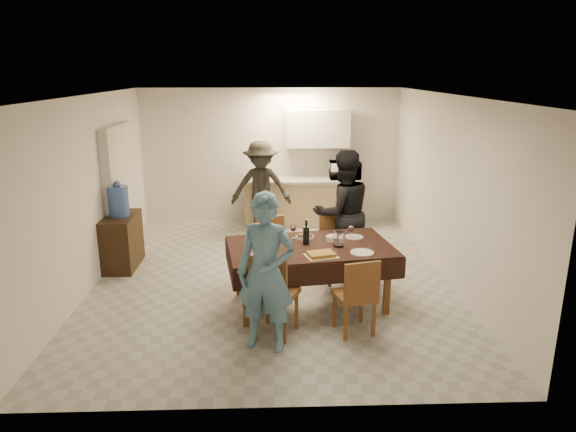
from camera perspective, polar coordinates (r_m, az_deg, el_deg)
name	(u,v)px	position (r m, az deg, el deg)	size (l,w,h in m)	color
floor	(272,278)	(7.55, -1.78, -6.85)	(5.00, 6.00, 0.02)	#ADADA8
ceiling	(270,95)	(6.97, -1.97, 13.27)	(5.00, 6.00, 0.02)	white
wall_back	(271,156)	(10.09, -1.94, 6.67)	(5.00, 0.02, 2.60)	silver
wall_front	(273,273)	(4.28, -1.70, -6.34)	(5.00, 0.02, 2.60)	silver
wall_left	(90,192)	(7.57, -21.17, 2.47)	(0.02, 6.00, 2.60)	silver
wall_right	(449,189)	(7.58, 17.42, 2.83)	(0.02, 6.00, 2.60)	silver
stub_partition	(121,190)	(8.71, -18.03, 2.73)	(0.15, 1.40, 2.10)	silver
kitchen_base_cabinet	(302,203)	(9.98, 1.56, 1.46)	(2.20, 0.60, 0.86)	tan
kitchen_worktop	(302,180)	(9.87, 1.58, 4.02)	(2.24, 0.64, 0.05)	#A3A39E
upper_cabinet	(318,129)	(9.88, 3.33, 9.67)	(1.20, 0.34, 0.70)	silver
dining_table	(310,248)	(6.47, 2.49, -3.62)	(2.19, 1.48, 0.80)	black
chair_near_left	(275,287)	(5.72, -1.41, -7.90)	(0.60, 0.62, 0.54)	brown
chair_near_right	(356,290)	(5.82, 7.57, -8.11)	(0.51, 0.52, 0.50)	brown
chair_far_left	(274,246)	(7.14, -1.55, -3.39)	(0.52, 0.52, 0.50)	brown
chair_far_right	(339,245)	(7.20, 5.64, -3.20)	(0.51, 0.52, 0.51)	brown
console	(122,241)	(8.22, -17.94, -2.70)	(0.44, 0.88, 0.81)	#2F200F
water_jug	(118,201)	(8.05, -18.32, 1.56)	(0.30, 0.30, 0.45)	#4066B9
wine_bottle	(306,232)	(6.45, 2.03, -1.79)	(0.08, 0.08, 0.33)	black
water_pitcher	(339,239)	(6.42, 5.66, -2.58)	(0.13, 0.13, 0.20)	white
savoury_tart	(321,254)	(6.10, 3.71, -4.27)	(0.36, 0.27, 0.05)	#AE8033
salad_bowl	(332,238)	(6.65, 4.96, -2.50)	(0.17, 0.17, 0.06)	silver
mushroom_dish	(305,237)	(6.71, 1.88, -2.37)	(0.22, 0.22, 0.04)	silver
wine_glass_a	(266,245)	(6.17, -2.42, -3.27)	(0.09, 0.09, 0.20)	white
wine_glass_b	(351,232)	(6.73, 7.01, -1.79)	(0.08, 0.08, 0.18)	white
wine_glass_c	(293,231)	(6.70, 0.60, -1.70)	(0.09, 0.09, 0.19)	white
plate_near_left	(262,254)	(6.15, -2.88, -4.23)	(0.25, 0.25, 0.01)	silver
plate_near_right	(362,253)	(6.25, 8.21, -4.05)	(0.28, 0.28, 0.02)	silver
plate_far_left	(263,238)	(6.72, -2.82, -2.47)	(0.24, 0.24, 0.01)	silver
plate_far_right	(354,237)	(6.81, 7.34, -2.34)	(0.24, 0.24, 0.01)	silver
microwave	(345,170)	(9.92, 6.34, 5.09)	(0.59, 0.40, 0.33)	silver
person_near	(266,273)	(5.43, -2.46, -6.34)	(0.63, 0.41, 1.73)	#5482A1
person_far	(343,213)	(7.48, 6.09, 0.32)	(0.90, 0.70, 1.84)	black
person_kitchen	(261,187)	(9.42, -3.02, 3.20)	(1.10, 0.63, 1.70)	black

